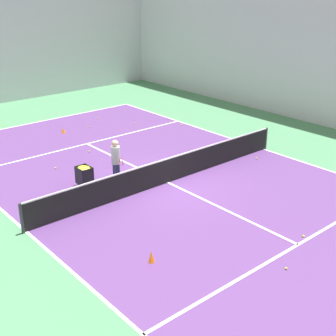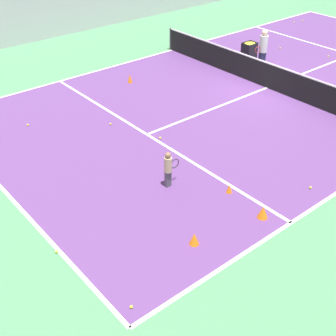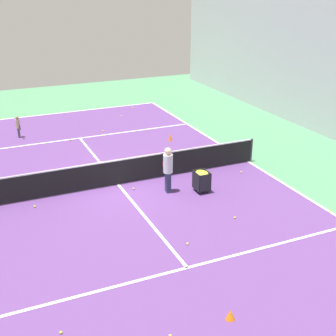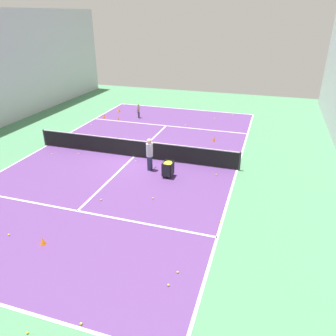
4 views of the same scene
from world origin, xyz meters
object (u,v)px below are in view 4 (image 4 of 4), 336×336
Objects in this scene: coach_at_net at (150,152)px; ball_cart at (168,166)px; tennis_net at (134,148)px; training_cone_0 at (43,241)px; training_cone_1 at (118,118)px; player_near_baseline at (139,110)px.

coach_at_net is 2.14× the size of ball_cart.
coach_at_net reaches higher than ball_cart.
training_cone_0 is at bearing 90.07° from tennis_net.
ball_cart is 10.43m from training_cone_1.
player_near_baseline is at bearing 32.62° from coach_at_net.
player_near_baseline is 1.73m from training_cone_1.
ball_cart is at bearing 145.35° from tennis_net.
training_cone_1 is at bearing -74.65° from training_cone_0.
player_near_baseline is 0.62× the size of coach_at_net.
coach_at_net is at bearing 137.89° from tennis_net.
ball_cart reaches higher than training_cone_0.
ball_cart is 3.12× the size of training_cone_0.
coach_at_net is at bearing -22.52° from ball_cart.
training_cone_1 is at bearing 42.58° from coach_at_net.
coach_at_net is at bearing 25.21° from player_near_baseline.
ball_cart is 6.96m from training_cone_0.
tennis_net is 6.94× the size of coach_at_net.
coach_at_net reaches higher than training_cone_0.
training_cone_0 is at bearing 105.35° from training_cone_1.
coach_at_net is 1.31m from ball_cart.
player_near_baseline is 10.56m from ball_cart.
training_cone_0 is at bearing 67.89° from ball_cart.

